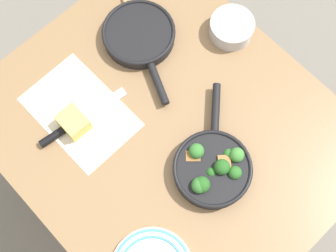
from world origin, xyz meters
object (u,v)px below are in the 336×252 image
object	(u,v)px
skillet_broccoli	(213,167)
wooden_spoon	(127,7)
skillet_eggs	(139,35)
grater_knife	(71,125)
prep_bowl_steel	(232,28)
cheese_block	(74,122)

from	to	relation	value
skillet_broccoli	wooden_spoon	bearing A→B (deg)	30.14
skillet_eggs	grater_knife	world-z (taller)	skillet_eggs
wooden_spoon	grater_knife	distance (m)	0.44
skillet_broccoli	skillet_eggs	bearing A→B (deg)	31.28
wooden_spoon	prep_bowl_steel	size ratio (longest dim) A/B	2.26
skillet_eggs	skillet_broccoli	bearing A→B (deg)	7.14
skillet_broccoli	wooden_spoon	world-z (taller)	skillet_broccoli
skillet_broccoli	skillet_eggs	distance (m)	0.48
prep_bowl_steel	cheese_block	bearing A→B (deg)	80.06
cheese_block	prep_bowl_steel	xyz separation A→B (m)	(-0.10, -0.57, 0.00)
skillet_broccoli	cheese_block	distance (m)	0.43
cheese_block	prep_bowl_steel	distance (m)	0.58
wooden_spoon	cheese_block	bearing A→B (deg)	-36.90
skillet_broccoli	prep_bowl_steel	distance (m)	0.46
skillet_broccoli	cheese_block	world-z (taller)	skillet_broccoli
skillet_broccoli	wooden_spoon	distance (m)	0.60
grater_knife	prep_bowl_steel	distance (m)	0.59
cheese_block	prep_bowl_steel	size ratio (longest dim) A/B	0.60
skillet_broccoli	wooden_spoon	xyz separation A→B (m)	(0.58, -0.18, -0.02)
skillet_broccoli	grater_knife	size ratio (longest dim) A/B	1.05
wooden_spoon	prep_bowl_steel	distance (m)	0.35
skillet_eggs	cheese_block	bearing A→B (deg)	-52.60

